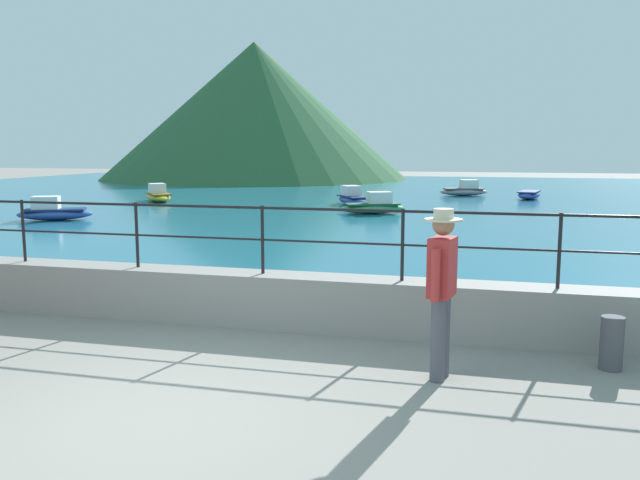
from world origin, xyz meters
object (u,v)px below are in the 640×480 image
object	(u,v)px
boat_7	(353,198)
boat_4	(529,195)
boat_0	(158,195)
boat_5	(53,212)
person_walking	(442,285)
boat_6	(465,190)
bollard	(612,343)
boat_1	(374,206)

from	to	relation	value
boat_7	boat_4	bearing A→B (deg)	34.41
boat_0	boat_4	size ratio (longest dim) A/B	0.96
boat_4	boat_5	distance (m)	19.90
person_walking	boat_7	distance (m)	19.79
boat_6	bollard	bearing A→B (deg)	-84.48
boat_0	boat_4	xyz separation A→B (m)	(15.55, 5.40, -0.07)
bollard	boat_5	distance (m)	18.11
bollard	boat_4	bearing A→B (deg)	88.75
boat_4	boat_5	xyz separation A→B (m)	(-15.24, -12.80, 0.07)
boat_0	boat_1	distance (m)	10.26
person_walking	boat_0	xyz separation A→B (m)	(-13.29, 18.65, -0.65)
boat_1	boat_5	size ratio (longest dim) A/B	1.00
boat_1	boat_4	size ratio (longest dim) A/B	1.01
boat_5	boat_7	world-z (taller)	same
person_walking	boat_1	distance (m)	16.22
person_walking	boat_0	distance (m)	22.91
person_walking	boat_4	size ratio (longest dim) A/B	0.72
boat_4	boat_6	world-z (taller)	boat_6
boat_5	boat_1	bearing A→B (deg)	25.64
boat_5	person_walking	bearing A→B (deg)	-40.91
person_walking	boat_6	bearing A→B (deg)	91.43
boat_1	boat_4	xyz separation A→B (m)	(5.68, 8.21, -0.07)
boat_5	boat_6	distance (m)	18.79
boat_4	boat_5	size ratio (longest dim) A/B	0.99
bollard	boat_0	bearing A→B (deg)	130.00
boat_6	boat_7	distance (m)	7.54
person_walking	boat_1	bearing A→B (deg)	102.20
boat_0	boat_5	world-z (taller)	same
boat_0	boat_4	distance (m)	16.46
person_walking	boat_5	bearing A→B (deg)	139.09
boat_1	boat_4	bearing A→B (deg)	55.31
boat_1	boat_6	bearing A→B (deg)	73.77
boat_0	boat_4	world-z (taller)	boat_0
boat_0	boat_5	bearing A→B (deg)	-87.62
boat_5	bollard	bearing A→B (deg)	-35.54
person_walking	boat_5	distance (m)	17.19
boat_1	boat_5	xyz separation A→B (m)	(-9.56, -4.59, 0.00)
person_walking	boat_0	size ratio (longest dim) A/B	0.74
boat_6	boat_1	bearing A→B (deg)	-106.23
person_walking	boat_7	xyz separation A→B (m)	(-4.86, 19.18, -0.65)
boat_4	boat_1	bearing A→B (deg)	-124.69
boat_5	boat_7	xyz separation A→B (m)	(8.13, 7.92, 0.00)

